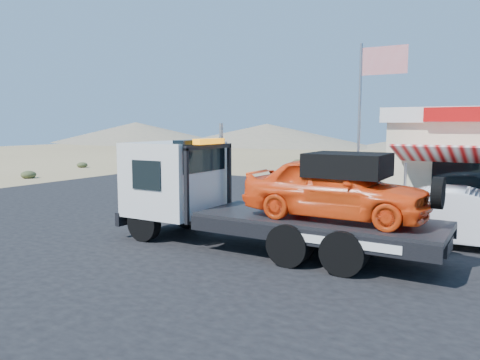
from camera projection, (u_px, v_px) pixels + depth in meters
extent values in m
plane|color=#88714D|center=(166.00, 232.00, 14.68)|extent=(120.00, 120.00, 0.00)
cube|color=black|center=(267.00, 221.00, 16.22)|extent=(32.00, 24.00, 0.02)
cylinder|color=black|center=(144.00, 223.00, 13.42)|extent=(1.02, 0.31, 1.02)
cylinder|color=black|center=(187.00, 212.00, 15.17)|extent=(1.02, 0.31, 1.02)
cylinder|color=black|center=(290.00, 244.00, 11.09)|extent=(1.02, 0.56, 1.02)
cylinder|color=black|center=(321.00, 228.00, 12.83)|extent=(1.02, 0.56, 1.02)
cylinder|color=black|center=(345.00, 252.00, 10.41)|extent=(1.02, 0.56, 1.02)
cylinder|color=black|center=(370.00, 234.00, 12.16)|extent=(1.02, 0.56, 1.02)
cube|color=black|center=(278.00, 226.00, 12.36)|extent=(8.38, 1.02, 0.31)
cube|color=silver|center=(174.00, 178.00, 14.00)|extent=(2.25, 2.40, 2.15)
cube|color=black|center=(200.00, 155.00, 13.42)|extent=(0.36, 2.04, 0.92)
cube|color=black|center=(209.00, 183.00, 13.35)|extent=(0.10, 2.25, 2.04)
cube|color=orange|center=(209.00, 141.00, 13.22)|extent=(0.26, 1.23, 0.15)
cube|color=black|center=(319.00, 220.00, 11.76)|extent=(6.13, 2.35, 0.15)
imported|color=#FF4A13|center=(335.00, 188.00, 11.45)|extent=(4.50, 1.81, 1.53)
cube|color=black|center=(348.00, 165.00, 11.22)|extent=(1.84, 1.53, 0.56)
imported|color=white|center=(469.00, 218.00, 12.75)|extent=(4.91, 1.93, 1.59)
cube|color=red|center=(469.00, 114.00, 14.23)|extent=(2.60, 0.12, 0.45)
cylinder|color=#99999E|center=(404.00, 199.00, 14.06)|extent=(0.08, 0.08, 2.20)
cylinder|color=#99999E|center=(359.00, 135.00, 15.78)|extent=(0.10, 0.10, 6.00)
cube|color=#B20C14|center=(384.00, 60.00, 15.11)|extent=(1.50, 0.02, 0.90)
ellipsoid|color=#333B20|center=(28.00, 174.00, 29.42)|extent=(0.93, 0.93, 0.50)
ellipsoid|color=#333B20|center=(82.00, 165.00, 36.78)|extent=(0.83, 0.83, 0.45)
ellipsoid|color=#333B20|center=(179.00, 167.00, 34.05)|extent=(1.13, 1.13, 0.61)
ellipsoid|color=#333B20|center=(298.00, 162.00, 38.45)|extent=(1.04, 1.04, 0.56)
ellipsoid|color=#333B20|center=(371.00, 166.00, 35.38)|extent=(0.84, 0.84, 0.45)
cone|color=#726B59|center=(267.00, 135.00, 74.11)|extent=(36.00, 36.00, 3.50)
cone|color=#726B59|center=(136.00, 133.00, 84.21)|extent=(40.00, 40.00, 3.80)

